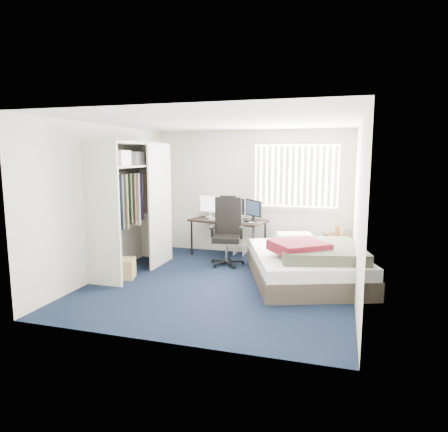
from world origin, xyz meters
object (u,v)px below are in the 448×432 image
bed (307,262)px  desk (229,218)px  nightstand (339,240)px  office_chair (227,238)px

bed → desk: bearing=143.5°
desk → nightstand: bearing=2.5°
office_chair → nightstand: 2.10m
office_chair → bed: 1.64m
desk → bed: 2.10m
office_chair → nightstand: size_ratio=1.57×
nightstand → bed: size_ratio=0.31×
office_chair → nightstand: office_chair is taller
office_chair → desk: bearing=103.4°
nightstand → bed: 1.40m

